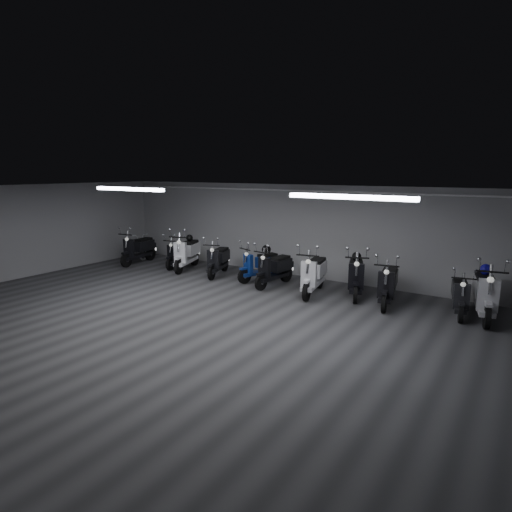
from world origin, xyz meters
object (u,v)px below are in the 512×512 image
Objects in this scene: scooter_4 at (260,260)px; scooter_9 at (461,289)px; helmet_1 at (486,270)px; scooter_7 at (356,269)px; helmet_2 at (189,238)px; helmet_0 at (357,256)px; scooter_1 at (179,249)px; scooter_5 at (274,263)px; scooter_0 at (138,244)px; helmet_3 at (266,250)px; scooter_6 at (314,268)px; scooter_3 at (218,255)px; scooter_10 at (486,286)px; scooter_2 at (186,248)px; bicycle at (133,243)px; scooter_8 at (388,278)px.

scooter_9 is at bearing 19.55° from scooter_4.
helmet_1 is (5.83, 0.27, 0.42)m from scooter_4.
scooter_4 is at bearing 160.51° from scooter_7.
helmet_2 is at bearing -162.32° from scooter_4.
scooter_4 is 2.86m from helmet_0.
scooter_5 is at bearing -15.01° from scooter_1.
scooter_7 reaches higher than scooter_1.
scooter_0 is 6.72× the size of helmet_3.
scooter_7 is (0.98, 0.45, -0.01)m from scooter_6.
scooter_3 is 7.17× the size of helmet_0.
scooter_3 is 2.08m from scooter_5.
scooter_5 is 0.87× the size of scooter_10.
scooter_2 is 8.64× the size of helmet_2.
scooter_7 is (2.92, 0.07, 0.08)m from scooter_4.
helmet_3 is at bearing -12.27° from scooter_2.
scooter_9 is at bearing -18.75° from scooter_2.
scooter_9 is 6.69× the size of helmet_0.
scooter_4 reaches higher than helmet_3.
helmet_1 reaches higher than helmet_2.
bicycle is 7.85× the size of helmet_2.
bicycle is at bearing 139.41° from scooter_0.
scooter_10 is at bearing 20.02° from scooter_4.
helmet_2 is at bearing 6.18° from scooter_1.
scooter_10 reaches higher than scooter_8.
scooter_10 is at bearing -78.56° from helmet_1.
helmet_1 reaches higher than helmet_3.
scooter_4 is 5.85m from helmet_1.
scooter_4 is at bearing -3.77° from scooter_0.
scooter_2 is at bearing -86.16° from bicycle.
scooter_0 is 1.61m from scooter_1.
scooter_2 is 8.19m from scooter_9.
scooter_7 reaches higher than bicycle.
helmet_3 is (2.86, 0.36, 0.18)m from scooter_2.
helmet_0 is at bearing 162.55° from scooter_10.
scooter_2 is at bearing -157.11° from scooter_4.
helmet_1 is 8.71m from helmet_2.
scooter_8 is at bearing -20.13° from scooter_2.
helmet_3 is at bearing -7.38° from scooter_1.
scooter_1 is 0.84× the size of scooter_6.
helmet_3 is at bearing 166.32° from scooter_10.
bicycle is 7.31× the size of helmet_0.
scooter_1 is 6.50× the size of helmet_1.
scooter_3 reaches higher than scooter_9.
helmet_2 is 0.82× the size of helmet_3.
bicycle is at bearing 166.94° from scooter_9.
scooter_6 is 1.01× the size of scooter_7.
scooter_8 is at bearing -6.09° from scooter_6.
scooter_7 reaches higher than helmet_1.
helmet_3 is (-2.74, -0.09, -0.08)m from helmet_0.
scooter_0 is 7.75m from scooter_7.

